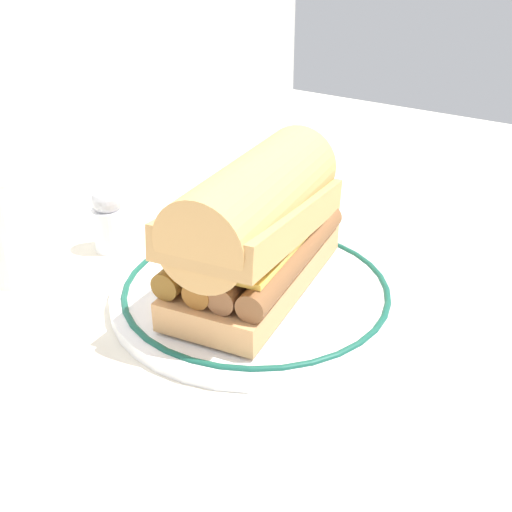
{
  "coord_description": "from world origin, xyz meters",
  "views": [
    {
      "loc": [
        -0.38,
        -0.29,
        0.31
      ],
      "look_at": [
        0.02,
        -0.01,
        0.04
      ],
      "focal_mm": 43.25,
      "sensor_mm": 36.0,
      "label": 1
    }
  ],
  "objects_px": {
    "sausage_sandwich": "(256,225)",
    "drinking_glass": "(9,234)",
    "plate": "(256,291)",
    "salt_shaker": "(109,219)"
  },
  "relations": [
    {
      "from": "sausage_sandwich",
      "to": "salt_shaker",
      "type": "height_order",
      "value": "sausage_sandwich"
    },
    {
      "from": "drinking_glass",
      "to": "salt_shaker",
      "type": "relative_size",
      "value": 1.47
    },
    {
      "from": "plate",
      "to": "sausage_sandwich",
      "type": "xyz_separation_m",
      "value": [
        -0.0,
        0.0,
        0.07
      ]
    },
    {
      "from": "drinking_glass",
      "to": "salt_shaker",
      "type": "bearing_deg",
      "value": -19.64
    },
    {
      "from": "plate",
      "to": "sausage_sandwich",
      "type": "distance_m",
      "value": 0.07
    },
    {
      "from": "plate",
      "to": "salt_shaker",
      "type": "relative_size",
      "value": 3.7
    },
    {
      "from": "sausage_sandwich",
      "to": "salt_shaker",
      "type": "bearing_deg",
      "value": 81.87
    },
    {
      "from": "sausage_sandwich",
      "to": "drinking_glass",
      "type": "distance_m",
      "value": 0.24
    },
    {
      "from": "drinking_glass",
      "to": "salt_shaker",
      "type": "xyz_separation_m",
      "value": [
        0.09,
        -0.03,
        -0.01
      ]
    },
    {
      "from": "plate",
      "to": "drinking_glass",
      "type": "distance_m",
      "value": 0.24
    }
  ]
}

